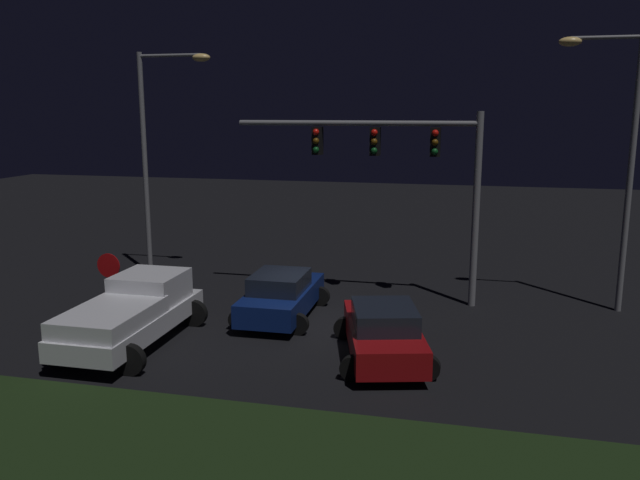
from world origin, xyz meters
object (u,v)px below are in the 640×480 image
Objects in this scene: stop_sign at (109,275)px; pickup_truck at (134,309)px; street_lamp_left at (157,138)px; street_lamp_right at (617,142)px; car_sedan at (281,295)px; car_sedan_far at (383,332)px; traffic_signal_gantry at (403,160)px.

pickup_truck is at bearing -41.52° from stop_sign.
street_lamp_right reaches higher than street_lamp_left.
pickup_truck is at bearing -154.43° from street_lamp_right.
street_lamp_left reaches higher than car_sedan.
stop_sign is (-8.63, 0.94, 0.82)m from car_sedan_far.
car_sedan_far is 13.01m from street_lamp_left.
car_sedan is at bearing -47.11° from pickup_truck.
street_lamp_left is at bearing 39.87° from car_sedan_far.
pickup_truck reaches higher than car_sedan_far.
car_sedan is 4.55m from car_sedan_far.
pickup_truck is at bearing 132.35° from car_sedan.
traffic_signal_gantry is (6.85, 5.94, 3.90)m from pickup_truck.
car_sedan is 8.93m from street_lamp_left.
traffic_signal_gantry reaches higher than car_sedan.
stop_sign is (-1.59, 1.41, 0.56)m from pickup_truck.
car_sedan_far is at bearing -88.05° from traffic_signal_gantry.
car_sedan_far is 6.88m from traffic_signal_gantry.
traffic_signal_gantry is 10.15m from stop_sign.
car_sedan_far is 0.54× the size of street_lamp_left.
car_sedan is at bearing -141.45° from traffic_signal_gantry.
street_lamp_left is at bearing 20.91° from pickup_truck.
traffic_signal_gantry is (-0.19, 5.47, 4.16)m from car_sedan_far.
pickup_truck is 0.62× the size of street_lamp_left.
street_lamp_left is at bearing 102.09° from stop_sign.
traffic_signal_gantry reaches higher than pickup_truck.
street_lamp_right reaches higher than car_sedan.
street_lamp_left is (-2.88, 7.43, 4.47)m from pickup_truck.
street_lamp_left is at bearing 176.70° from street_lamp_right.
street_lamp_left is (-9.74, 1.49, 0.57)m from traffic_signal_gantry.
pickup_truck is 2.43× the size of stop_sign.
car_sedan_far is 0.57× the size of traffic_signal_gantry.
traffic_signal_gantry is at bearing -49.37° from pickup_truck.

